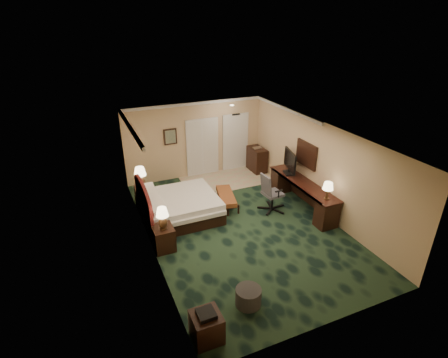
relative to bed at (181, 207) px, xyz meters
name	(u,v)px	position (x,y,z in m)	size (l,w,h in m)	color
floor	(241,226)	(1.37, -1.14, -0.33)	(5.00, 7.50, 0.00)	black
ceiling	(243,134)	(1.37, -1.14, 2.37)	(5.00, 7.50, 0.00)	white
wall_back	(195,140)	(1.37, 2.61, 1.02)	(5.00, 0.00, 2.70)	beige
wall_front	(335,269)	(1.37, -4.89, 1.02)	(5.00, 0.00, 2.70)	beige
wall_left	(148,201)	(-1.13, -1.14, 1.02)	(0.00, 7.50, 2.70)	beige
wall_right	(319,168)	(3.87, -1.14, 1.02)	(0.00, 7.50, 2.70)	beige
crown_molding	(243,136)	(1.37, -1.14, 2.32)	(5.00, 7.50, 0.10)	white
tile_patch	(228,179)	(2.27, 1.76, -0.32)	(3.20, 1.70, 0.01)	#CBAE92
headboard	(144,205)	(-1.07, -0.14, 0.37)	(0.12, 2.00, 1.40)	#491710
entry_door	(235,142)	(2.92, 2.58, 0.72)	(1.02, 0.06, 2.18)	white
closet_doors	(202,147)	(1.62, 2.57, 0.72)	(1.20, 0.06, 2.10)	beige
wall_art	(170,137)	(0.47, 2.57, 1.27)	(0.45, 0.06, 0.55)	slate
wall_mirror	(306,154)	(3.83, -0.54, 1.22)	(0.05, 0.95, 0.75)	white
bed	(181,207)	(0.00, 0.00, 0.00)	(2.05, 1.90, 0.65)	silver
nightstand_near	(164,238)	(-0.86, -1.31, -0.01)	(0.50, 0.57, 0.62)	black
nightstand_far	(144,197)	(-0.86, 1.04, -0.02)	(0.49, 0.57, 0.62)	black
lamp_near	(163,218)	(-0.85, -1.36, 0.59)	(0.31, 0.31, 0.58)	black
lamp_far	(141,178)	(-0.89, 1.08, 0.63)	(0.36, 0.36, 0.67)	black
bed_bench	(226,200)	(1.44, 0.02, -0.11)	(0.44, 1.27, 0.43)	brown
ottoman	(248,297)	(0.25, -3.83, -0.14)	(0.53, 0.53, 0.38)	#2E2D31
side_table	(207,327)	(-0.83, -4.28, -0.04)	(0.53, 0.53, 0.57)	black
desk	(302,195)	(3.55, -0.91, 0.09)	(0.62, 2.86, 0.83)	black
tv	(290,163)	(3.51, -0.19, 0.88)	(0.08, 0.96, 0.75)	black
desk_lamp	(328,191)	(3.53, -2.01, 0.75)	(0.29, 0.29, 0.51)	black
desk_chair	(273,192)	(2.63, -0.71, 0.28)	(0.70, 0.66, 1.21)	#3F3F4A
minibar	(257,159)	(3.59, 2.06, 0.12)	(0.47, 0.85, 0.90)	black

